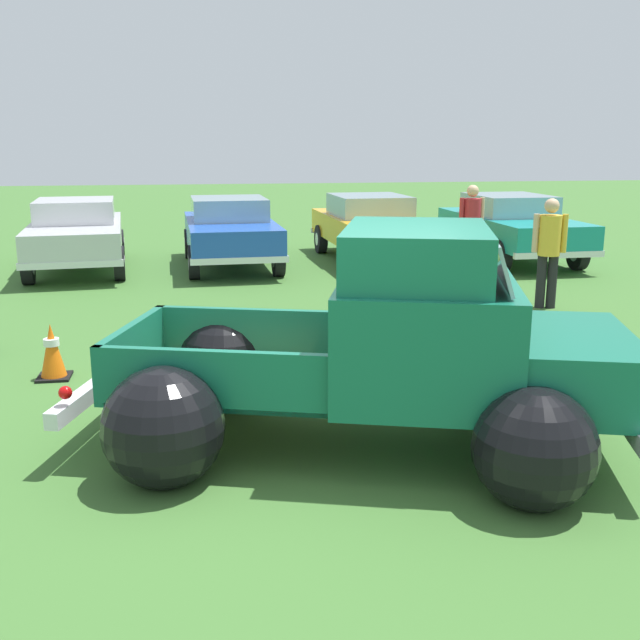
{
  "coord_description": "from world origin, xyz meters",
  "views": [
    {
      "loc": [
        -1.23,
        -5.99,
        2.61
      ],
      "look_at": [
        0.0,
        1.53,
        0.75
      ],
      "focal_mm": 41.63,
      "sensor_mm": 36.0,
      "label": 1
    }
  ],
  "objects_px": {
    "vintage_pickup_truck": "(394,363)",
    "show_car_2": "(371,225)",
    "show_car_0": "(76,232)",
    "show_car_1": "(230,229)",
    "spectator_2": "(549,246)",
    "spectator_0": "(471,224)",
    "show_car_3": "(510,225)",
    "lane_cone_0": "(52,352)"
  },
  "relations": [
    {
      "from": "vintage_pickup_truck",
      "to": "show_car_2",
      "type": "bearing_deg",
      "value": 95.01
    },
    {
      "from": "show_car_0",
      "to": "show_car_1",
      "type": "bearing_deg",
      "value": 84.29
    },
    {
      "from": "spectator_2",
      "to": "show_car_2",
      "type": "bearing_deg",
      "value": 33.17
    },
    {
      "from": "show_car_1",
      "to": "show_car_2",
      "type": "distance_m",
      "value": 3.09
    },
    {
      "from": "spectator_2",
      "to": "vintage_pickup_truck",
      "type": "bearing_deg",
      "value": 157.11
    },
    {
      "from": "show_car_0",
      "to": "show_car_1",
      "type": "xyz_separation_m",
      "value": [
        3.1,
        -0.02,
        -0.0
      ]
    },
    {
      "from": "vintage_pickup_truck",
      "to": "spectator_0",
      "type": "bearing_deg",
      "value": 82.33
    },
    {
      "from": "spectator_0",
      "to": "show_car_1",
      "type": "bearing_deg",
      "value": -117.63
    },
    {
      "from": "show_car_2",
      "to": "show_car_0",
      "type": "bearing_deg",
      "value": -90.44
    },
    {
      "from": "spectator_2",
      "to": "show_car_3",
      "type": "bearing_deg",
      "value": -1.86
    },
    {
      "from": "spectator_2",
      "to": "lane_cone_0",
      "type": "bearing_deg",
      "value": 124.15
    },
    {
      "from": "show_car_1",
      "to": "spectator_0",
      "type": "xyz_separation_m",
      "value": [
        4.62,
        -1.78,
        0.23
      ]
    },
    {
      "from": "show_car_2",
      "to": "vintage_pickup_truck",
      "type": "bearing_deg",
      "value": -14.38
    },
    {
      "from": "show_car_0",
      "to": "spectator_0",
      "type": "bearing_deg",
      "value": 71.57
    },
    {
      "from": "show_car_2",
      "to": "spectator_2",
      "type": "bearing_deg",
      "value": 16.06
    },
    {
      "from": "spectator_0",
      "to": "spectator_2",
      "type": "relative_size",
      "value": 1.02
    },
    {
      "from": "vintage_pickup_truck",
      "to": "lane_cone_0",
      "type": "xyz_separation_m",
      "value": [
        -3.27,
        2.45,
        -0.45
      ]
    },
    {
      "from": "show_car_1",
      "to": "spectator_2",
      "type": "distance_m",
      "value": 6.78
    },
    {
      "from": "show_car_1",
      "to": "spectator_0",
      "type": "relative_size",
      "value": 2.43
    },
    {
      "from": "vintage_pickup_truck",
      "to": "show_car_1",
      "type": "distance_m",
      "value": 9.81
    },
    {
      "from": "show_car_2",
      "to": "spectator_0",
      "type": "bearing_deg",
      "value": 35.12
    },
    {
      "from": "spectator_2",
      "to": "lane_cone_0",
      "type": "xyz_separation_m",
      "value": [
        -7.08,
        -2.49,
        -0.68
      ]
    },
    {
      "from": "spectator_2",
      "to": "lane_cone_0",
      "type": "relative_size",
      "value": 2.74
    },
    {
      "from": "show_car_3",
      "to": "spectator_2",
      "type": "height_order",
      "value": "spectator_2"
    },
    {
      "from": "show_car_3",
      "to": "spectator_0",
      "type": "distance_m",
      "value": 2.27
    },
    {
      "from": "show_car_3",
      "to": "lane_cone_0",
      "type": "distance_m",
      "value": 11.12
    },
    {
      "from": "show_car_3",
      "to": "show_car_1",
      "type": "bearing_deg",
      "value": -92.15
    },
    {
      "from": "show_car_1",
      "to": "spectator_2",
      "type": "relative_size",
      "value": 2.47
    },
    {
      "from": "spectator_0",
      "to": "show_car_0",
      "type": "bearing_deg",
      "value": -109.71
    },
    {
      "from": "show_car_2",
      "to": "spectator_2",
      "type": "distance_m",
      "value": 5.33
    },
    {
      "from": "show_car_1",
      "to": "show_car_3",
      "type": "height_order",
      "value": "same"
    },
    {
      "from": "vintage_pickup_truck",
      "to": "show_car_1",
      "type": "xyz_separation_m",
      "value": [
        -0.95,
        9.76,
        0.02
      ]
    },
    {
      "from": "vintage_pickup_truck",
      "to": "show_car_1",
      "type": "bearing_deg",
      "value": 112.6
    },
    {
      "from": "show_car_3",
      "to": "show_car_2",
      "type": "bearing_deg",
      "value": -97.57
    },
    {
      "from": "show_car_0",
      "to": "spectator_0",
      "type": "relative_size",
      "value": 2.51
    },
    {
      "from": "spectator_0",
      "to": "lane_cone_0",
      "type": "bearing_deg",
      "value": -58.0
    },
    {
      "from": "vintage_pickup_truck",
      "to": "spectator_2",
      "type": "bearing_deg",
      "value": 69.4
    },
    {
      "from": "show_car_2",
      "to": "spectator_2",
      "type": "relative_size",
      "value": 2.61
    },
    {
      "from": "show_car_1",
      "to": "spectator_0",
      "type": "bearing_deg",
      "value": 66.72
    },
    {
      "from": "lane_cone_0",
      "to": "show_car_0",
      "type": "bearing_deg",
      "value": 96.12
    },
    {
      "from": "vintage_pickup_truck",
      "to": "spectator_2",
      "type": "relative_size",
      "value": 2.88
    },
    {
      "from": "show_car_3",
      "to": "lane_cone_0",
      "type": "height_order",
      "value": "show_car_3"
    }
  ]
}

